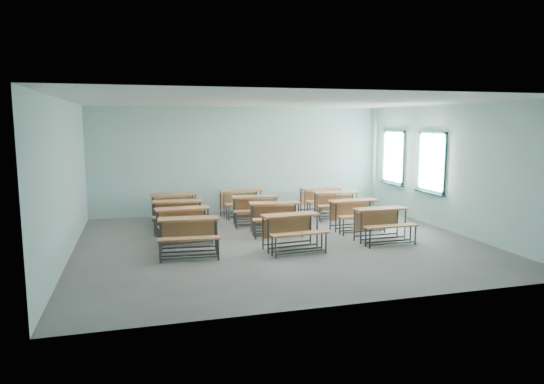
% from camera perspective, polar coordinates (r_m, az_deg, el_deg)
% --- Properties ---
extents(room, '(9.04, 8.04, 3.24)m').
position_cam_1_polar(room, '(11.01, 1.26, 2.25)').
color(room, slate).
rests_on(room, ground).
extents(desk_unit_r0c0, '(1.31, 0.93, 0.78)m').
position_cam_1_polar(desk_unit_r0c0, '(10.16, -9.78, -4.53)').
color(desk_unit_r0c0, '#A6673C').
rests_on(desk_unit_r0c0, ground).
extents(desk_unit_r0c1, '(1.31, 0.94, 0.78)m').
position_cam_1_polar(desk_unit_r0c1, '(10.43, 2.39, -4.08)').
color(desk_unit_r0c1, '#A6673C').
rests_on(desk_unit_r0c1, ground).
extents(desk_unit_r0c2, '(1.26, 0.86, 0.78)m').
position_cam_1_polar(desk_unit_r0c2, '(11.45, 12.86, -3.19)').
color(desk_unit_r0c2, '#A6673C').
rests_on(desk_unit_r0c2, ground).
extents(desk_unit_r1c0, '(1.30, 0.92, 0.78)m').
position_cam_1_polar(desk_unit_r1c0, '(11.38, -10.39, -3.18)').
color(desk_unit_r1c0, '#A6673C').
rests_on(desk_unit_r1c0, ground).
extents(desk_unit_r1c1, '(1.32, 0.95, 0.78)m').
position_cam_1_polar(desk_unit_r1c1, '(11.95, 0.42, -2.51)').
color(desk_unit_r1c1, '#A6673C').
rests_on(desk_unit_r1c1, ground).
extents(desk_unit_r1c2, '(1.27, 0.88, 0.78)m').
position_cam_1_polar(desk_unit_r1c2, '(12.52, 9.79, -2.14)').
color(desk_unit_r1c2, '#A6673C').
rests_on(desk_unit_r1c2, ground).
extents(desk_unit_r2c0, '(1.28, 0.90, 0.78)m').
position_cam_1_polar(desk_unit_r2c0, '(12.48, -11.03, -2.21)').
color(desk_unit_r2c0, '#A6673C').
rests_on(desk_unit_r2c0, ground).
extents(desk_unit_r2c1, '(1.33, 0.97, 0.78)m').
position_cam_1_polar(desk_unit_r2c1, '(13.03, -1.93, -1.63)').
color(desk_unit_r2c1, '#A6673C').
rests_on(desk_unit_r2c1, ground).
extents(desk_unit_r2c2, '(1.33, 0.98, 0.78)m').
position_cam_1_polar(desk_unit_r2c2, '(13.94, 7.63, -1.05)').
color(desk_unit_r2c2, '#A6673C').
rests_on(desk_unit_r2c2, ground).
extents(desk_unit_r3c0, '(1.31, 0.94, 0.78)m').
position_cam_1_polar(desk_unit_r3c0, '(13.66, -11.37, -1.33)').
color(desk_unit_r3c0, '#A6673C').
rests_on(desk_unit_r3c0, ground).
extents(desk_unit_r3c1, '(1.34, 0.99, 0.78)m').
position_cam_1_polar(desk_unit_r3c1, '(14.22, -3.55, -0.81)').
color(desk_unit_r3c1, '#A6673C').
rests_on(desk_unit_r3c1, ground).
extents(desk_unit_r3c2, '(1.26, 0.86, 0.78)m').
position_cam_1_polar(desk_unit_r3c2, '(14.73, 5.88, -0.53)').
color(desk_unit_r3c2, '#A6673C').
rests_on(desk_unit_r3c2, ground).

